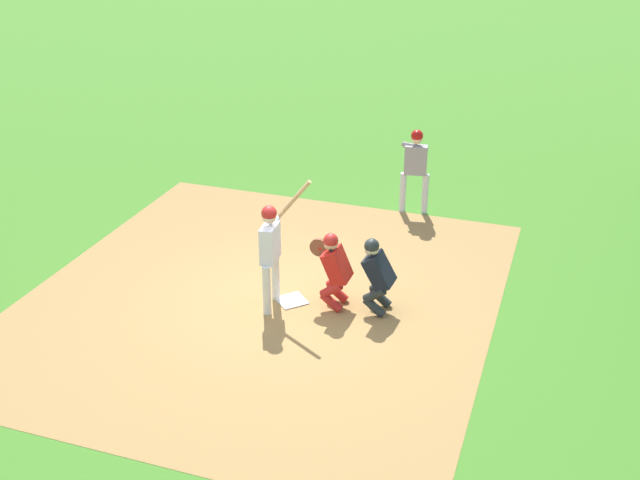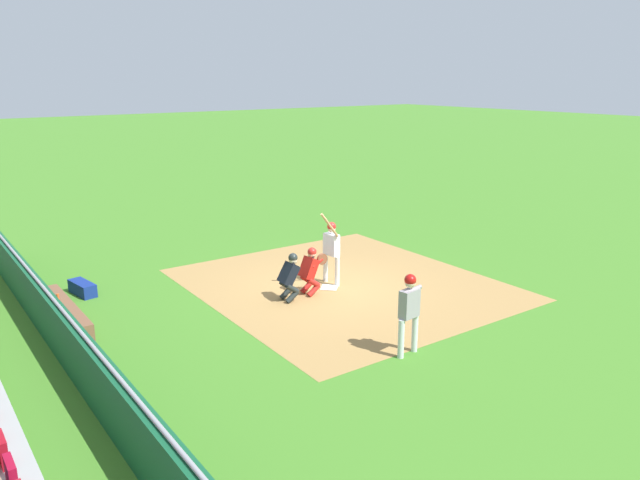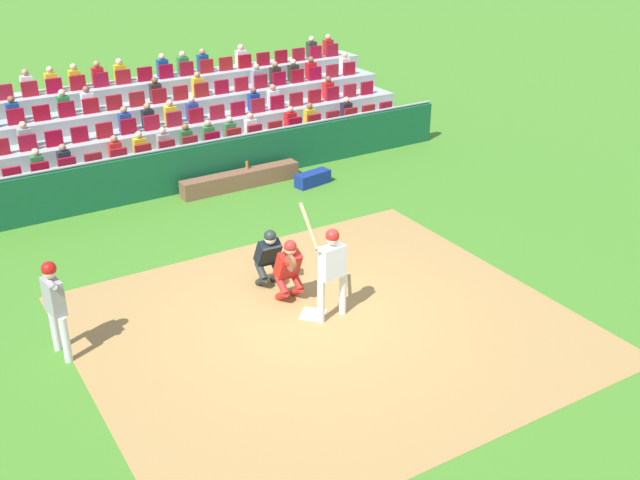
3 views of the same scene
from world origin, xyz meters
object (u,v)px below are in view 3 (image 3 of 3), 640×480
Objects in this scene: home_plate_umpire at (269,255)px; on_deck_batter at (54,300)px; catcher_crouching at (289,267)px; batter_at_plate at (331,264)px; dugout_bench at (241,179)px; water_bottle_on_bench at (247,165)px; equipment_duffel_bag at (313,179)px; home_plate_marker at (313,314)px.

on_deck_batter reaches higher than home_plate_umpire.
batter_at_plate is at bearing 109.63° from catcher_crouching.
on_deck_batter is (5.96, 5.27, 0.84)m from dugout_bench.
dugout_bench is 0.41m from water_bottle_on_bench.
equipment_duffel_bag is (-3.53, -4.89, -0.55)m from catcher_crouching.
batter_at_plate is 4.64m from on_deck_batter.
home_plate_umpire is at bearing -76.69° from batter_at_plate.
catcher_crouching is (0.33, -0.93, -0.38)m from batter_at_plate.
home_plate_marker is 1.54m from home_plate_umpire.
home_plate_umpire reaches higher than dugout_bench.
batter_at_plate is 6.70m from equipment_duffel_bag.
catcher_crouching reaches higher than dugout_bench.
home_plate_marker is 0.35× the size of home_plate_umpire.
home_plate_marker is 0.45× the size of equipment_duffel_bag.
home_plate_marker is 6.81m from water_bottle_on_bench.
home_plate_umpire is at bearing -176.51° from on_deck_batter.
water_bottle_on_bench is (-2.00, -6.49, 0.53)m from home_plate_marker.
home_plate_umpire reaches higher than water_bottle_on_bench.
home_plate_marker is at bearing 96.23° from home_plate_umpire.
home_plate_marker is 4.47m from on_deck_batter.
catcher_crouching is 0.74× the size of on_deck_batter.
home_plate_marker is at bearing 48.94° from equipment_duffel_bag.
dugout_bench is at bearing -102.96° from batter_at_plate.
water_bottle_on_bench is 1.74m from equipment_duffel_bag.
dugout_bench is (-1.53, -6.64, -0.88)m from batter_at_plate.
catcher_crouching is 6.17m from water_bottle_on_bench.
equipment_duffel_bag is at bearing -121.62° from home_plate_marker.
dugout_bench is 8.00m from on_deck_batter.
equipment_duffel_bag is at bearing -125.83° from catcher_crouching.
home_plate_marker is 0.21× the size of batter_at_plate.
home_plate_umpire is 0.39× the size of dugout_bench.
equipment_duffel_bag is at bearing -130.45° from home_plate_umpire.
catcher_crouching is at bearing 70.14° from water_bottle_on_bench.
equipment_duffel_bag is at bearing -149.77° from on_deck_batter.
home_plate_umpire is 0.72× the size of on_deck_batter.
home_plate_umpire is 6.23× the size of water_bottle_on_bench.
batter_at_plate is 0.66× the size of dugout_bench.
catcher_crouching is at bearing 71.99° from dugout_bench.
batter_at_plate reaches higher than water_bottle_on_bench.
batter_at_plate reaches higher than equipment_duffel_bag.
equipment_duffel_bag is (-3.43, -5.57, 0.16)m from home_plate_marker.
catcher_crouching is (0.10, -0.68, 0.70)m from home_plate_marker.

